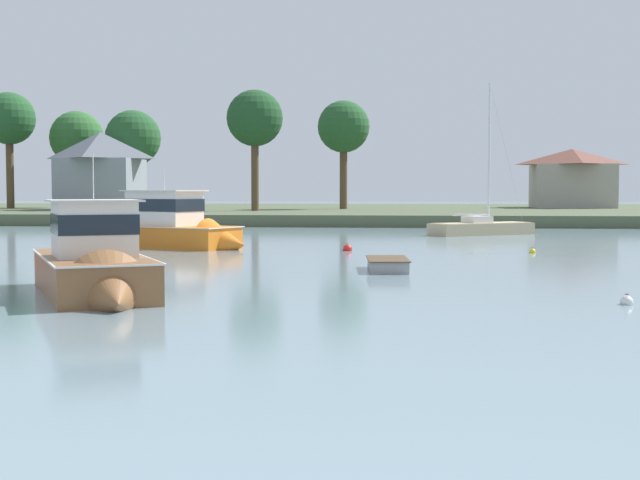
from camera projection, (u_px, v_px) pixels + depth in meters
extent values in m
cube|color=#4C563D|center=(311.00, 212.00, 105.91)|extent=(198.07, 59.57, 1.02)
cube|color=orange|center=(163.00, 242.00, 50.20)|extent=(9.21, 6.45, 1.87)
cone|color=orange|center=(226.00, 245.00, 48.00)|extent=(3.38, 3.55, 2.78)
cube|color=silver|center=(163.00, 226.00, 50.15)|extent=(9.42, 6.64, 0.05)
cube|color=silver|center=(164.00, 208.00, 50.03)|extent=(4.31, 3.76, 1.91)
cube|color=#19232D|center=(164.00, 205.00, 50.02)|extent=(4.40, 3.83, 0.69)
cube|color=beige|center=(164.00, 191.00, 49.98)|extent=(4.87, 4.30, 0.06)
cylinder|color=silver|center=(164.00, 179.00, 49.94)|extent=(0.03, 0.03, 1.26)
cube|color=brown|center=(93.00, 285.00, 27.69)|extent=(6.06, 8.10, 1.86)
cone|color=brown|center=(112.00, 300.00, 24.14)|extent=(3.27, 3.09, 2.57)
cube|color=silver|center=(92.00, 256.00, 27.63)|extent=(6.23, 8.29, 0.05)
cube|color=silver|center=(94.00, 229.00, 27.14)|extent=(3.11, 3.13, 1.66)
cube|color=#19232D|center=(94.00, 224.00, 27.13)|extent=(3.17, 3.19, 0.60)
cube|color=beige|center=(94.00, 201.00, 27.09)|extent=(3.56, 3.55, 0.06)
cylinder|color=silver|center=(93.00, 176.00, 27.05)|extent=(0.03, 0.03, 1.40)
cube|color=tan|center=(481.00, 233.00, 63.57)|extent=(7.77, 6.26, 1.40)
cube|color=#CCB78E|center=(481.00, 223.00, 63.53)|extent=(7.23, 5.77, 0.04)
cube|color=silver|center=(477.00, 219.00, 63.33)|extent=(2.25, 2.19, 0.47)
cylinder|color=silver|center=(489.00, 153.00, 63.54)|extent=(0.16, 0.16, 9.83)
cylinder|color=silver|center=(471.00, 215.00, 63.05)|extent=(2.66, 1.83, 0.12)
cylinder|color=silver|center=(471.00, 214.00, 63.05)|extent=(2.41, 1.67, 0.14)
cylinder|color=#999999|center=(506.00, 154.00, 64.27)|extent=(2.61, 1.75, 9.79)
cube|color=gray|center=(387.00, 267.00, 35.73)|extent=(1.74, 3.44, 0.65)
cube|color=brown|center=(388.00, 259.00, 35.71)|extent=(1.87, 3.59, 0.05)
cube|color=tan|center=(388.00, 260.00, 35.71)|extent=(1.30, 0.19, 0.03)
sphere|color=orange|center=(148.00, 233.00, 64.47)|extent=(0.38, 0.38, 0.38)
torus|color=#333338|center=(148.00, 230.00, 64.46)|extent=(0.12, 0.12, 0.02)
sphere|color=yellow|center=(532.00, 252.00, 45.57)|extent=(0.33, 0.33, 0.33)
torus|color=#333338|center=(533.00, 248.00, 45.55)|extent=(0.12, 0.12, 0.02)
sphere|color=white|center=(627.00, 302.00, 25.20)|extent=(0.37, 0.37, 0.37)
torus|color=#333338|center=(627.00, 294.00, 25.19)|extent=(0.12, 0.12, 0.02)
sphere|color=red|center=(347.00, 249.00, 47.14)|extent=(0.50, 0.50, 0.50)
torus|color=#333338|center=(347.00, 244.00, 47.13)|extent=(0.12, 0.12, 0.02)
cylinder|color=brown|center=(77.00, 179.00, 106.90)|extent=(0.53, 0.53, 6.84)
sphere|color=#2D602D|center=(77.00, 138.00, 106.62)|extent=(6.38, 6.38, 6.38)
cylinder|color=brown|center=(343.00, 174.00, 100.07)|extent=(0.85, 0.85, 7.85)
sphere|color=#235128|center=(344.00, 127.00, 99.77)|extent=(5.79, 5.79, 5.79)
cylinder|color=brown|center=(10.00, 169.00, 102.51)|extent=(0.86, 0.86, 8.91)
sphere|color=#235128|center=(9.00, 118.00, 102.18)|extent=(5.95, 5.95, 5.95)
cylinder|color=brown|center=(133.00, 180.00, 101.69)|extent=(0.50, 0.50, 6.57)
sphere|color=#235128|center=(133.00, 138.00, 101.42)|extent=(6.28, 6.28, 6.28)
cylinder|color=brown|center=(255.00, 171.00, 91.30)|extent=(0.77, 0.77, 8.12)
sphere|color=#1E4723|center=(255.00, 118.00, 91.00)|extent=(5.73, 5.73, 5.73)
cube|color=#9E998E|center=(572.00, 186.00, 107.36)|extent=(8.90, 9.20, 5.13)
pyramid|color=brown|center=(572.00, 157.00, 107.16)|extent=(9.61, 9.94, 1.88)
cube|color=gray|center=(101.00, 184.00, 96.66)|extent=(7.96, 7.38, 5.46)
pyramid|color=#565B66|center=(100.00, 145.00, 96.43)|extent=(8.59, 7.97, 2.87)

